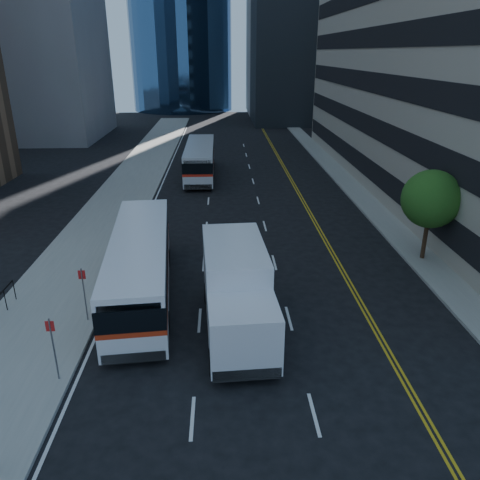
{
  "coord_description": "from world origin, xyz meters",
  "views": [
    {
      "loc": [
        -2.44,
        -16.03,
        11.09
      ],
      "look_at": [
        -1.59,
        4.54,
        2.8
      ],
      "focal_mm": 35.0,
      "sensor_mm": 36.0,
      "label": 1
    }
  ],
  "objects_px": {
    "bus_rear": "(200,159)",
    "box_truck": "(237,291)",
    "bus_front": "(141,264)",
    "street_tree": "(431,199)"
  },
  "relations": [
    {
      "from": "street_tree",
      "to": "bus_front",
      "type": "xyz_separation_m",
      "value": [
        -15.36,
        -3.53,
        -1.97
      ]
    },
    {
      "from": "bus_front",
      "to": "bus_rear",
      "type": "distance_m",
      "value": 23.75
    },
    {
      "from": "bus_rear",
      "to": "box_truck",
      "type": "distance_m",
      "value": 27.06
    },
    {
      "from": "bus_front",
      "to": "box_truck",
      "type": "xyz_separation_m",
      "value": [
        4.49,
        -3.27,
        0.21
      ]
    },
    {
      "from": "street_tree",
      "to": "box_truck",
      "type": "height_order",
      "value": "street_tree"
    },
    {
      "from": "street_tree",
      "to": "bus_rear",
      "type": "relative_size",
      "value": 0.43
    },
    {
      "from": "box_truck",
      "to": "bus_rear",
      "type": "bearing_deg",
      "value": 91.92
    },
    {
      "from": "bus_front",
      "to": "bus_rear",
      "type": "xyz_separation_m",
      "value": [
        1.93,
        23.67,
        -0.02
      ]
    },
    {
      "from": "street_tree",
      "to": "bus_front",
      "type": "height_order",
      "value": "street_tree"
    },
    {
      "from": "street_tree",
      "to": "bus_front",
      "type": "distance_m",
      "value": 15.89
    }
  ]
}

